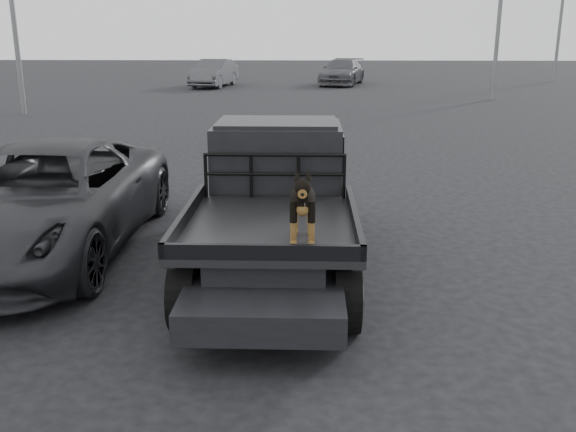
# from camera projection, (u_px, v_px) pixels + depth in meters

# --- Properties ---
(ground) EXTENTS (120.00, 120.00, 0.00)m
(ground) POSITION_uv_depth(u_px,v_px,m) (263.00, 314.00, 6.99)
(ground) COLOR black
(ground) RESTS_ON ground
(flatbed_ute) EXTENTS (2.00, 5.40, 0.92)m
(flatbed_ute) POSITION_uv_depth(u_px,v_px,m) (274.00, 236.00, 8.15)
(flatbed_ute) COLOR black
(flatbed_ute) RESTS_ON ground
(ute_cab) EXTENTS (1.72, 1.30, 0.88)m
(ute_cab) POSITION_uv_depth(u_px,v_px,m) (277.00, 153.00, 8.81)
(ute_cab) COLOR black
(ute_cab) RESTS_ON flatbed_ute
(headache_rack) EXTENTS (1.80, 0.08, 0.55)m
(headache_rack) POSITION_uv_depth(u_px,v_px,m) (275.00, 176.00, 8.13)
(headache_rack) COLOR black
(headache_rack) RESTS_ON flatbed_ute
(dog) EXTENTS (0.32, 0.60, 0.74)m
(dog) POSITION_uv_depth(u_px,v_px,m) (303.00, 204.00, 6.48)
(dog) COLOR black
(dog) RESTS_ON flatbed_ute
(parked_suv) EXTENTS (2.51, 5.36, 1.48)m
(parked_suv) POSITION_uv_depth(u_px,v_px,m) (43.00, 200.00, 8.77)
(parked_suv) COLOR #292A2E
(parked_suv) RESTS_ON ground
(distant_car_a) EXTENTS (2.23, 4.59, 1.45)m
(distant_car_a) POSITION_uv_depth(u_px,v_px,m) (214.00, 73.00, 34.55)
(distant_car_a) COLOR #4A4B4F
(distant_car_a) RESTS_ON ground
(distant_car_b) EXTENTS (3.05, 5.18, 1.41)m
(distant_car_b) POSITION_uv_depth(u_px,v_px,m) (342.00, 72.00, 35.89)
(distant_car_b) COLOR #4E4E54
(distant_car_b) RESTS_ON ground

